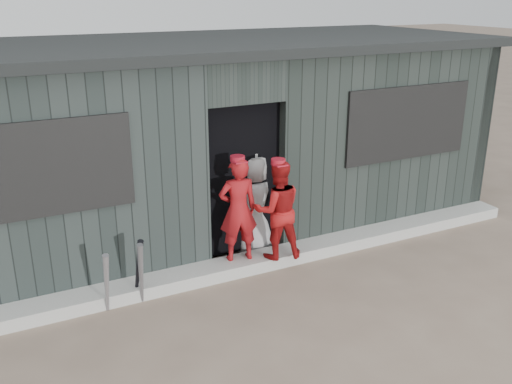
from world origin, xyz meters
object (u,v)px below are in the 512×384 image
bat_left (107,283)px  player_red_right (278,210)px  bat_mid (141,274)px  bat_right (138,270)px  player_red_left (238,210)px  dugout (202,137)px  player_grey_back (254,204)px

bat_left → player_red_right: player_red_right is taller
bat_left → bat_mid: 0.38m
bat_right → player_red_right: player_red_right is taller
bat_right → bat_mid: bearing=-87.6°
player_red_left → dugout: (0.20, 1.64, 0.50)m
player_red_right → dugout: bearing=-68.3°
bat_mid → player_red_left: bearing=12.5°
bat_left → bat_mid: bat_mid is taller
player_red_left → player_red_right: (0.45, -0.15, -0.03)m
bat_right → player_grey_back: 1.79m
bat_right → player_red_right: size_ratio=0.63×
bat_left → player_red_left: player_red_left is taller
bat_mid → dugout: dugout is taller
bat_right → player_grey_back: player_grey_back is taller
player_red_left → player_grey_back: player_red_left is taller
player_red_right → player_grey_back: (-0.06, 0.52, -0.10)m
player_red_right → player_grey_back: bearing=-69.3°
player_grey_back → bat_right: bearing=12.5°
bat_right → dugout: size_ratio=0.09×
bat_left → player_grey_back: 2.18m
bat_mid → dugout: (1.49, 1.92, 0.91)m
bat_right → player_red_left: size_ratio=0.61×
bat_mid → player_red_left: 1.38m
bat_mid → player_red_right: size_ratio=0.62×
player_red_right → dugout: 1.88m
dugout → bat_right: bearing=-129.3°
player_red_right → player_grey_back: 0.53m
player_red_left → dugout: size_ratio=0.15×
player_red_right → player_grey_back: size_ratio=0.92×
bat_left → player_red_left: 1.74m
bat_mid → bat_right: bearing=92.4°
bat_left → bat_mid: size_ratio=0.98×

